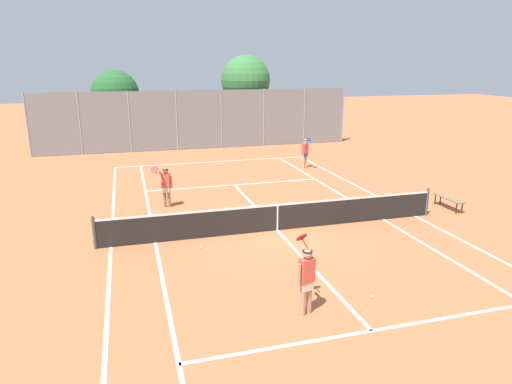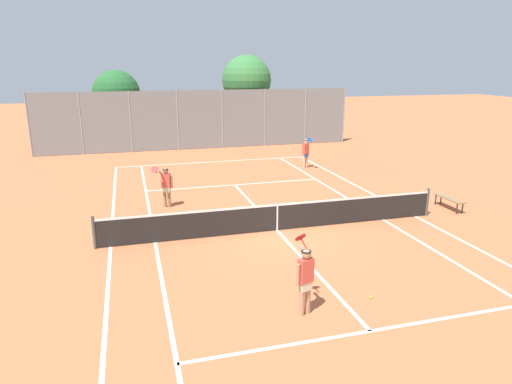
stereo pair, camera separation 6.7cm
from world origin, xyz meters
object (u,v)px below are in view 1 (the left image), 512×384
object	(u,v)px
player_near_side	(306,277)
courtside_bench	(449,199)
loose_tennis_ball_4	(360,195)
loose_tennis_ball_0	(372,297)
tree_behind_right	(247,82)
loose_tennis_ball_2	(201,247)
tennis_net	(277,216)
player_far_right	(305,151)
player_far_left	(166,185)
tree_behind_left	(116,95)

from	to	relation	value
player_near_side	courtside_bench	world-z (taller)	player_near_side
loose_tennis_ball_4	player_near_side	bearing A→B (deg)	-125.31
loose_tennis_ball_0	tree_behind_right	distance (m)	24.49
loose_tennis_ball_2	tennis_net	bearing A→B (deg)	16.70
player_far_right	tree_behind_right	distance (m)	10.45
player_far_left	tennis_net	bearing A→B (deg)	-47.77
loose_tennis_ball_2	courtside_bench	bearing A→B (deg)	7.41
loose_tennis_ball_4	tree_behind_right	distance (m)	16.33
tree_behind_left	player_near_side	bearing A→B (deg)	-80.52
courtside_bench	tennis_net	bearing A→B (deg)	-176.28
player_near_side	courtside_bench	bearing A→B (deg)	34.68
player_far_right	tree_behind_left	world-z (taller)	tree_behind_left
loose_tennis_ball_0	loose_tennis_ball_2	size ratio (longest dim) A/B	1.00
tennis_net	loose_tennis_ball_4	size ratio (longest dim) A/B	181.82
loose_tennis_ball_4	tree_behind_right	size ratio (longest dim) A/B	0.01
player_far_left	loose_tennis_ball_2	world-z (taller)	player_far_left
player_near_side	tree_behind_right	distance (m)	24.88
tennis_net	player_near_side	size ratio (longest dim) A/B	6.76
loose_tennis_ball_0	loose_tennis_ball_4	size ratio (longest dim) A/B	1.00
player_far_right	loose_tennis_ball_4	xyz separation A→B (m)	(0.25, -5.86, -0.89)
tennis_net	courtside_bench	world-z (taller)	tennis_net
courtside_bench	tree_behind_right	size ratio (longest dim) A/B	0.24
player_near_side	loose_tennis_ball_2	distance (m)	4.89
loose_tennis_ball_0	loose_tennis_ball_2	world-z (taller)	same
loose_tennis_ball_2	tree_behind_left	size ratio (longest dim) A/B	0.01
loose_tennis_ball_0	tree_behind_left	bearing A→B (deg)	103.71
tennis_net	loose_tennis_ball_2	xyz separation A→B (m)	(-2.79, -0.84, -0.48)
loose_tennis_ball_2	tree_behind_right	bearing A→B (deg)	71.18
tennis_net	courtside_bench	bearing A→B (deg)	3.72
tennis_net	player_far_left	distance (m)	5.08
player_near_side	player_far_right	world-z (taller)	same
courtside_bench	loose_tennis_ball_2	bearing A→B (deg)	-172.59
loose_tennis_ball_0	tree_behind_left	size ratio (longest dim) A/B	0.01
player_near_side	loose_tennis_ball_0	bearing A→B (deg)	7.18
player_far_left	loose_tennis_ball_0	xyz separation A→B (m)	(4.14, -8.87, -0.89)
loose_tennis_ball_0	player_far_right	bearing A→B (deg)	74.63
tennis_net	loose_tennis_ball_0	xyz separation A→B (m)	(0.73, -5.11, -0.48)
player_far_right	tree_behind_left	xyz separation A→B (m)	(-9.84, 10.48, 2.55)
loose_tennis_ball_2	loose_tennis_ball_4	xyz separation A→B (m)	(7.64, 3.90, 0.00)
tree_behind_right	player_near_side	bearing A→B (deg)	-101.72
loose_tennis_ball_2	loose_tennis_ball_4	size ratio (longest dim) A/B	1.00
loose_tennis_ball_4	tree_behind_left	distance (m)	19.51
tree_behind_right	player_far_left	bearing A→B (deg)	-115.90
tennis_net	tree_behind_right	xyz separation A→B (m)	(3.90, 18.79, 3.81)
tennis_net	player_far_right	xyz separation A→B (m)	(4.59, 8.92, 0.42)
player_far_left	tree_behind_left	world-z (taller)	tree_behind_left
tennis_net	player_far_left	size ratio (longest dim) A/B	6.76
tennis_net	tree_behind_right	world-z (taller)	tree_behind_right
tree_behind_right	loose_tennis_ball_0	bearing A→B (deg)	-97.54
tree_behind_left	loose_tennis_ball_2	bearing A→B (deg)	-83.10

